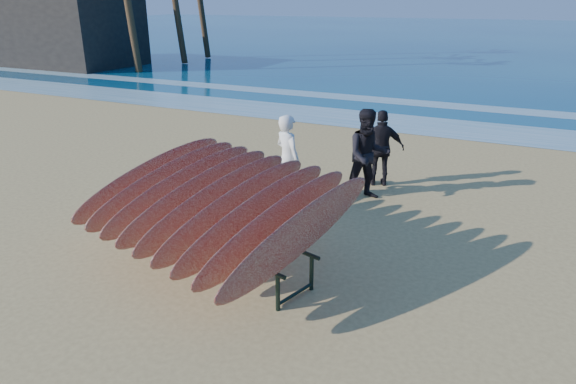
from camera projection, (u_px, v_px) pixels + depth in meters
name	position (u px, v px, depth m)	size (l,w,h in m)	color
ground	(263.00, 273.00, 7.20)	(120.00, 120.00, 0.00)	tan
ocean	(513.00, 35.00, 53.53)	(160.00, 160.00, 0.00)	navy
foam_near	(419.00, 125.00, 15.62)	(160.00, 160.00, 0.00)	white
foam_far	(440.00, 105.00, 18.57)	(160.00, 160.00, 0.00)	white
surfboard_rack	(216.00, 203.00, 7.17)	(3.85, 3.66, 1.56)	black
person_white	(288.00, 159.00, 9.49)	(0.61, 0.40, 1.66)	white
person_dark_a	(368.00, 155.00, 9.62)	(0.84, 0.66, 1.73)	black
person_dark_b	(381.00, 148.00, 10.37)	(0.91, 0.38, 1.56)	black
building	(57.00, 29.00, 29.31)	(9.00, 5.00, 4.00)	#2D2823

